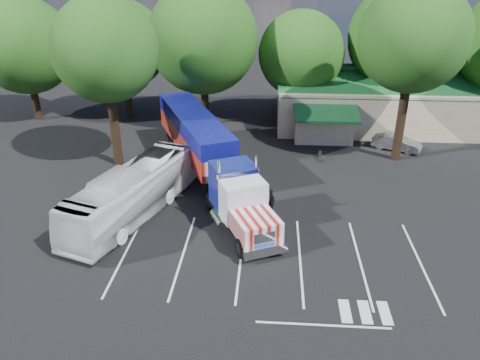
# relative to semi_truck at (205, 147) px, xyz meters

# --- Properties ---
(ground) EXTENTS (120.00, 120.00, 0.00)m
(ground) POSITION_rel_semi_truck_xyz_m (3.30, -3.82, -2.44)
(ground) COLOR black
(ground) RESTS_ON ground
(event_hall) EXTENTS (24.20, 14.12, 5.55)m
(event_hall) POSITION_rel_semi_truck_xyz_m (17.03, 13.99, -0.23)
(event_hall) COLOR beige
(event_hall) RESTS_ON ground
(tree_row_a) EXTENTS (9.00, 9.00, 11.68)m
(tree_row_a) POSITION_rel_semi_truck_xyz_m (-18.70, 12.68, 4.72)
(tree_row_a) COLOR black
(tree_row_a) RESTS_ON ground
(tree_row_b) EXTENTS (8.40, 8.40, 11.35)m
(tree_row_b) POSITION_rel_semi_truck_xyz_m (-9.70, 13.98, 4.69)
(tree_row_b) COLOR black
(tree_row_b) RESTS_ON ground
(tree_row_c) EXTENTS (10.00, 10.00, 13.05)m
(tree_row_c) POSITION_rel_semi_truck_xyz_m (-1.70, 12.38, 5.60)
(tree_row_c) COLOR black
(tree_row_c) RESTS_ON ground
(tree_row_d) EXTENTS (8.00, 8.00, 10.60)m
(tree_row_d) POSITION_rel_semi_truck_xyz_m (7.30, 13.68, 4.15)
(tree_row_d) COLOR black
(tree_row_d) RESTS_ON ground
(tree_row_e) EXTENTS (9.60, 9.60, 12.90)m
(tree_row_e) POSITION_rel_semi_truck_xyz_m (16.30, 14.18, 5.65)
(tree_row_e) COLOR black
(tree_row_e) RESTS_ON ground
(tree_near_left) EXTENTS (7.60, 7.60, 12.65)m
(tree_near_left) POSITION_rel_semi_truck_xyz_m (-7.20, 2.18, 6.37)
(tree_near_left) COLOR black
(tree_near_left) RESTS_ON ground
(tree_near_right) EXTENTS (8.00, 8.00, 13.50)m
(tree_near_right) POSITION_rel_semi_truck_xyz_m (14.80, 4.68, 7.02)
(tree_near_right) COLOR black
(tree_near_right) RESTS_ON ground
(semi_truck) EXTENTS (10.76, 19.77, 4.31)m
(semi_truck) POSITION_rel_semi_truck_xyz_m (0.00, 0.00, 0.00)
(semi_truck) COLOR black
(semi_truck) RESTS_ON ground
(woman) EXTENTS (0.62, 0.71, 1.64)m
(woman) POSITION_rel_semi_truck_xyz_m (4.90, -4.58, -1.62)
(woman) COLOR black
(woman) RESTS_ON ground
(bicycle) EXTENTS (0.76, 1.67, 0.85)m
(bicycle) POSITION_rel_semi_truck_xyz_m (8.80, 4.18, -2.01)
(bicycle) COLOR black
(bicycle) RESTS_ON ground
(tour_bus) EXTENTS (6.27, 11.73, 3.20)m
(tour_bus) POSITION_rel_semi_truck_xyz_m (-3.70, -5.81, -0.84)
(tour_bus) COLOR silver
(tour_bus) RESTS_ON ground
(silver_sedan) EXTENTS (4.20, 3.01, 1.32)m
(silver_sedan) POSITION_rel_semi_truck_xyz_m (15.30, 6.68, -1.78)
(silver_sedan) COLOR #93959A
(silver_sedan) RESTS_ON ground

